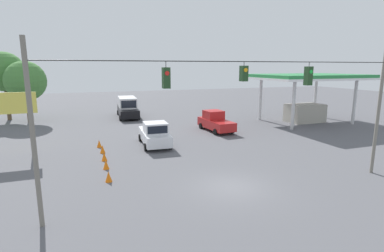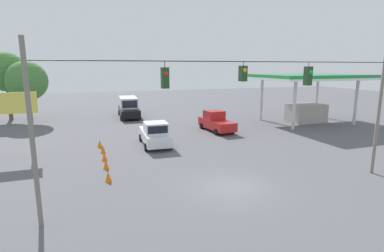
% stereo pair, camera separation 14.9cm
% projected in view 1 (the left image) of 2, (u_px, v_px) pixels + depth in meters
% --- Properties ---
extents(ground_plane, '(140.00, 140.00, 0.00)m').
position_uv_depth(ground_plane, '(231.00, 187.00, 17.03)').
color(ground_plane, '#56565B').
extents(overhead_signal_span, '(19.44, 0.38, 7.92)m').
position_uv_depth(overhead_signal_span, '(243.00, 105.00, 15.21)').
color(overhead_signal_span, slate).
rests_on(overhead_signal_span, ground_plane).
extents(box_truck_black_withflow_deep, '(2.90, 7.60, 2.67)m').
position_uv_depth(box_truck_black_withflow_deep, '(128.00, 107.00, 40.58)').
color(box_truck_black_withflow_deep, black).
rests_on(box_truck_black_withflow_deep, ground_plane).
extents(pickup_truck_white_withflow_mid, '(2.49, 5.45, 2.12)m').
position_uv_depth(pickup_truck_white_withflow_mid, '(155.00, 134.00, 25.91)').
color(pickup_truck_white_withflow_mid, silver).
rests_on(pickup_truck_white_withflow_mid, ground_plane).
extents(pickup_truck_red_oncoming_far, '(2.43, 5.31, 2.12)m').
position_uv_depth(pickup_truck_red_oncoming_far, '(215.00, 122.00, 31.83)').
color(pickup_truck_red_oncoming_far, red).
rests_on(pickup_truck_red_oncoming_far, ground_plane).
extents(traffic_cone_nearest, '(0.41, 0.41, 0.65)m').
position_uv_depth(traffic_cone_nearest, '(109.00, 177.00, 17.77)').
color(traffic_cone_nearest, orange).
rests_on(traffic_cone_nearest, ground_plane).
extents(traffic_cone_second, '(0.41, 0.41, 0.65)m').
position_uv_depth(traffic_cone_second, '(106.00, 164.00, 19.97)').
color(traffic_cone_second, orange).
rests_on(traffic_cone_second, ground_plane).
extents(traffic_cone_third, '(0.41, 0.41, 0.65)m').
position_uv_depth(traffic_cone_third, '(104.00, 157.00, 21.73)').
color(traffic_cone_third, orange).
rests_on(traffic_cone_third, ground_plane).
extents(traffic_cone_fourth, '(0.41, 0.41, 0.65)m').
position_uv_depth(traffic_cone_fourth, '(103.00, 149.00, 23.66)').
color(traffic_cone_fourth, orange).
rests_on(traffic_cone_fourth, ground_plane).
extents(traffic_cone_fifth, '(0.41, 0.41, 0.65)m').
position_uv_depth(traffic_cone_fifth, '(99.00, 144.00, 25.36)').
color(traffic_cone_fifth, orange).
rests_on(traffic_cone_fifth, ground_plane).
extents(gas_station, '(12.61, 9.23, 5.83)m').
position_uv_depth(gas_station, '(307.00, 87.00, 36.35)').
color(gas_station, '#288442').
rests_on(gas_station, ground_plane).
extents(roadside_billboard, '(4.11, 0.16, 4.88)m').
position_uv_depth(roadside_billboard, '(6.00, 109.00, 22.11)').
color(roadside_billboard, '#4C473D').
rests_on(roadside_billboard, ground_plane).
extents(tree_horizon_left, '(4.94, 4.94, 8.59)m').
position_uv_depth(tree_horizon_left, '(4.00, 72.00, 37.37)').
color(tree_horizon_left, brown).
rests_on(tree_horizon_left, ground_plane).
extents(tree_horizon_right, '(4.76, 4.76, 7.43)m').
position_uv_depth(tree_horizon_right, '(26.00, 81.00, 36.06)').
color(tree_horizon_right, '#4C3823').
rests_on(tree_horizon_right, ground_plane).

